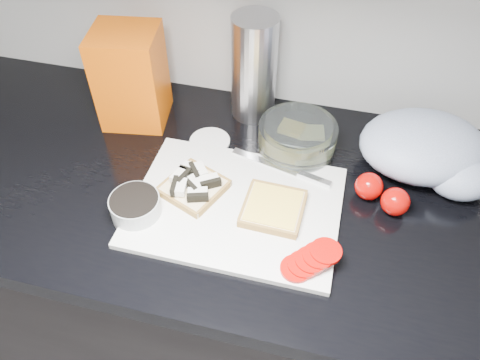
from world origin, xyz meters
name	(u,v)px	position (x,y,z in m)	size (l,w,h in m)	color
base_cabinet	(276,305)	(0.00, 1.20, 0.43)	(3.50, 0.60, 0.86)	black
countertop	(288,198)	(0.00, 1.20, 0.88)	(3.50, 0.64, 0.04)	black
cutting_board	(236,206)	(-0.09, 1.13, 0.91)	(0.40, 0.30, 0.01)	white
bread_left	(194,185)	(-0.18, 1.15, 0.92)	(0.15, 0.15, 0.04)	#F9E1AF
bread_right	(273,208)	(-0.02, 1.13, 0.92)	(0.12, 0.12, 0.02)	#F9E1AF
tomato_slices	(311,260)	(0.07, 1.03, 0.92)	(0.11, 0.11, 0.02)	#B50804
knife	(293,172)	(0.00, 1.24, 0.92)	(0.22, 0.07, 0.01)	silver
seed_tub	(136,206)	(-0.27, 1.07, 0.93)	(0.10, 0.10, 0.05)	#AFB5B5
tub_lid	(210,141)	(-0.20, 1.30, 0.90)	(0.09, 0.09, 0.01)	white
glass_bowl	(297,139)	(-0.01, 1.32, 0.93)	(0.17, 0.17, 0.07)	silver
bread_bag	(131,77)	(-0.39, 1.35, 1.01)	(0.14, 0.13, 0.22)	#E24903
steel_canister	(254,68)	(-0.13, 1.43, 1.02)	(0.10, 0.10, 0.24)	#B4B3B8
grocery_bag	(428,150)	(0.26, 1.33, 0.95)	(0.30, 0.26, 0.11)	silver
whole_tomatoes	(382,194)	(0.18, 1.21, 0.93)	(0.11, 0.08, 0.06)	#B50804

